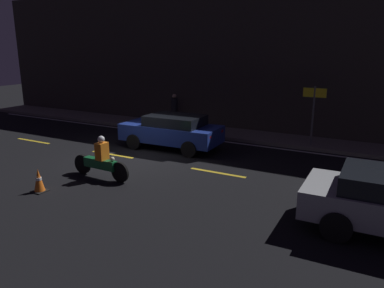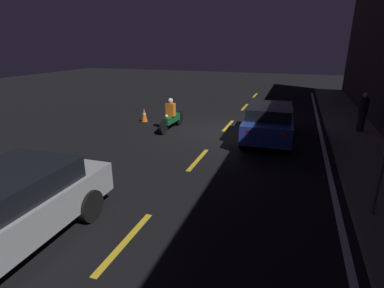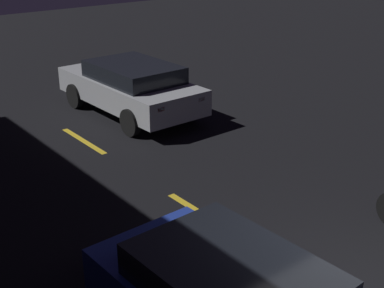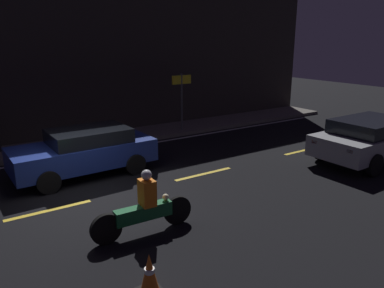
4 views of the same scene
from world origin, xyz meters
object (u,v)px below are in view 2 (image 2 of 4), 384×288
Objects in this scene: motorcycle at (172,117)px; pedestrian at (363,112)px; sedan_blue at (269,121)px; traffic_cone_near at (144,115)px.

motorcycle is 7.89m from pedestrian.
sedan_blue is 5.99× the size of traffic_cone_near.
motorcycle is 1.93m from traffic_cone_near.
sedan_blue is at bearing 81.30° from traffic_cone_near.
pedestrian reaches higher than motorcycle.
sedan_blue is 5.98m from traffic_cone_near.
traffic_cone_near is at bearing -111.43° from motorcycle.
pedestrian is at bearing 105.92° from motorcycle.
traffic_cone_near is at bearing 79.57° from sedan_blue.
pedestrian reaches higher than sedan_blue.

